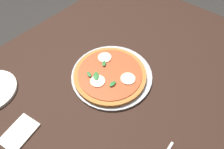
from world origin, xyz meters
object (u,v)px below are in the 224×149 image
object	(u,v)px
dining_table	(125,74)
napkin	(19,133)
pizza	(109,74)
serving_tray	(112,75)

from	to	relation	value
dining_table	napkin	world-z (taller)	napkin
dining_table	pizza	world-z (taller)	pizza
dining_table	napkin	xyz separation A→B (m)	(0.54, -0.09, 0.10)
serving_tray	pizza	distance (m)	0.02
dining_table	serving_tray	world-z (taller)	serving_tray
pizza	napkin	world-z (taller)	pizza
pizza	napkin	size ratio (longest dim) A/B	2.50
serving_tray	dining_table	bearing A→B (deg)	-179.22
pizza	serving_tray	bearing A→B (deg)	159.82
dining_table	napkin	bearing A→B (deg)	-9.28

